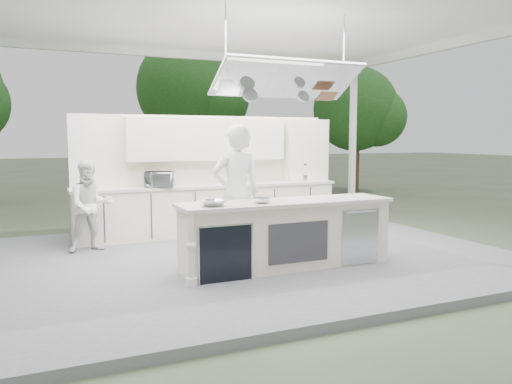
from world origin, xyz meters
name	(u,v)px	position (x,y,z in m)	size (l,w,h in m)	color
ground	(249,262)	(0.00, 0.00, 0.00)	(90.00, 90.00, 0.00)	#4E583C
stage_deck	(249,258)	(0.00, 0.00, 0.06)	(8.00, 6.00, 0.12)	slate
tent	(249,19)	(0.00, -0.01, 3.71)	(8.20, 6.20, 3.86)	white
demo_island	(286,234)	(0.18, -0.91, 0.60)	(3.10, 0.79, 0.95)	white
back_counter	(211,209)	(0.00, 1.90, 0.60)	(5.08, 0.72, 0.95)	white
back_wall_unit	(228,157)	(0.44, 2.11, 1.57)	(5.05, 0.48, 2.25)	white
tree_cluster	(129,97)	(-0.16, 9.77, 3.29)	(19.55, 9.40, 5.85)	brown
head_chef	(236,194)	(-0.34, -0.34, 1.13)	(0.74, 0.48, 2.03)	white
sous_chef	(90,206)	(-2.24, 1.25, 0.86)	(0.72, 0.56, 1.48)	white
toaster_oven	(159,180)	(-1.02, 1.70, 1.21)	(0.50, 0.34, 0.28)	silver
bowl_large	(213,203)	(-0.93, -1.02, 1.11)	(0.33, 0.33, 0.08)	silver
bowl_small	(262,200)	(-0.24, -1.02, 1.11)	(0.25, 0.25, 0.08)	silver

